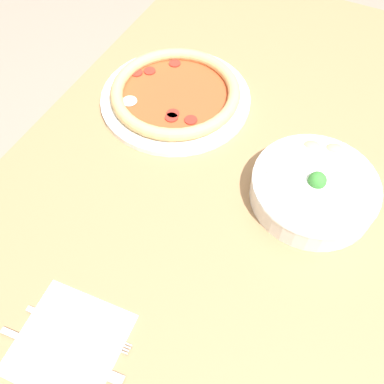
% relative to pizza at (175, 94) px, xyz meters
% --- Properties ---
extents(ground_plane, '(8.00, 8.00, 0.00)m').
position_rel_pizza_xyz_m(ground_plane, '(0.06, 0.16, -0.79)').
color(ground_plane, gray).
extents(dining_table, '(1.19, 0.77, 0.77)m').
position_rel_pizza_xyz_m(dining_table, '(0.06, 0.16, -0.14)').
color(dining_table, '#99724C').
rests_on(dining_table, ground_plane).
extents(pizza, '(0.32, 0.32, 0.04)m').
position_rel_pizza_xyz_m(pizza, '(0.00, 0.00, 0.00)').
color(pizza, white).
rests_on(pizza, dining_table).
extents(bowl, '(0.22, 0.22, 0.07)m').
position_rel_pizza_xyz_m(bowl, '(0.12, 0.33, 0.01)').
color(bowl, white).
rests_on(bowl, dining_table).
extents(napkin, '(0.16, 0.16, 0.00)m').
position_rel_pizza_xyz_m(napkin, '(0.52, 0.10, -0.02)').
color(napkin, white).
rests_on(napkin, dining_table).
extents(fork, '(0.03, 0.17, 0.00)m').
position_rel_pizza_xyz_m(fork, '(0.50, 0.10, -0.01)').
color(fork, silver).
rests_on(fork, napkin).
extents(knife, '(0.03, 0.20, 0.01)m').
position_rel_pizza_xyz_m(knife, '(0.54, 0.09, -0.01)').
color(knife, silver).
rests_on(knife, napkin).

